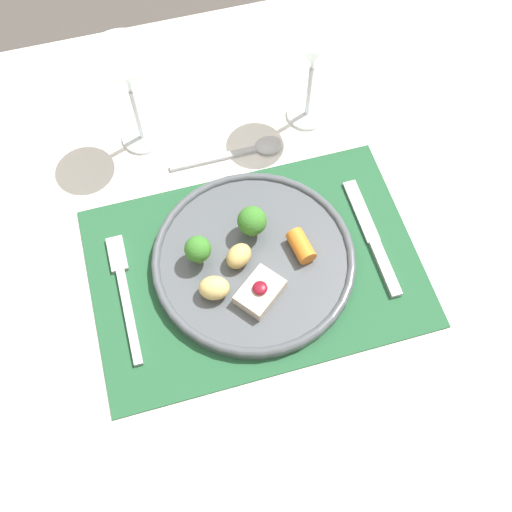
{
  "coord_description": "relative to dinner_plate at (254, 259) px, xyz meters",
  "views": [
    {
      "loc": [
        -0.1,
        -0.36,
        1.53
      ],
      "look_at": [
        0.0,
        0.01,
        0.79
      ],
      "focal_mm": 42.0,
      "sensor_mm": 36.0,
      "label": 1
    }
  ],
  "objects": [
    {
      "name": "placemat",
      "position": [
        -0.0,
        -0.01,
        -0.02
      ],
      "size": [
        0.47,
        0.32,
        0.0
      ],
      "primitive_type": "cube",
      "color": "#235633",
      "rests_on": "dining_table"
    },
    {
      "name": "fork",
      "position": [
        -0.19,
        0.01,
        -0.01
      ],
      "size": [
        0.02,
        0.2,
        0.01
      ],
      "rotation": [
        0.0,
        0.0,
        -0.04
      ],
      "color": "#B2B2B7",
      "rests_on": "placemat"
    },
    {
      "name": "wine_glass_near",
      "position": [
        0.16,
        0.24,
        0.12
      ],
      "size": [
        0.09,
        0.09,
        0.18
      ],
      "color": "white",
      "rests_on": "dining_table"
    },
    {
      "name": "dinner_plate",
      "position": [
        0.0,
        0.0,
        0.0
      ],
      "size": [
        0.29,
        0.29,
        0.07
      ],
      "color": "#4C5156",
      "rests_on": "placemat"
    },
    {
      "name": "dining_table",
      "position": [
        -0.0,
        -0.01,
        -0.1
      ],
      "size": [
        1.57,
        1.05,
        0.76
      ],
      "color": "white",
      "rests_on": "ground_plane"
    },
    {
      "name": "spoon",
      "position": [
        0.05,
        0.19,
        -0.01
      ],
      "size": [
        0.18,
        0.04,
        0.01
      ],
      "rotation": [
        0.0,
        0.0,
        -0.07
      ],
      "color": "#B2B2B7",
      "rests_on": "dining_table"
    },
    {
      "name": "knife",
      "position": [
        0.18,
        -0.02,
        -0.01
      ],
      "size": [
        0.02,
        0.2,
        0.01
      ],
      "rotation": [
        0.0,
        0.0,
        0.03
      ],
      "color": "#B2B2B7",
      "rests_on": "placemat"
    },
    {
      "name": "ground_plane",
      "position": [
        -0.0,
        -0.01,
        -0.78
      ],
      "size": [
        8.0,
        8.0,
        0.0
      ],
      "primitive_type": "plane",
      "color": "#4C4742"
    },
    {
      "name": "wine_glass_far",
      "position": [
        -0.11,
        0.27,
        0.12
      ],
      "size": [
        0.09,
        0.09,
        0.18
      ],
      "color": "white",
      "rests_on": "dining_table"
    }
  ]
}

